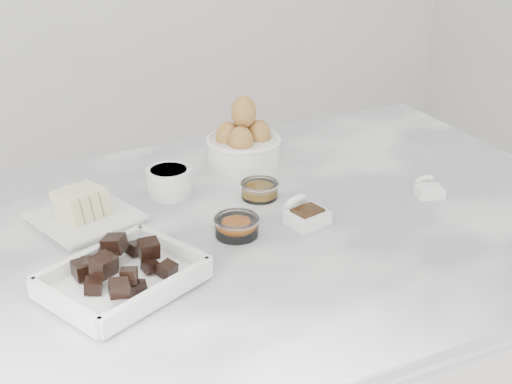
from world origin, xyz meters
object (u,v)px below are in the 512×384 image
Objects in this scene: sugar_ramekin at (169,181)px; honey_bowl at (260,190)px; chocolate_dish at (123,275)px; vanilla_spoon at (304,213)px; salt_spoon at (428,188)px; butter_plate at (83,211)px; egg_bowl at (243,144)px; zest_bowl at (237,225)px.

sugar_ramekin is 0.16m from honey_bowl.
chocolate_dish reaches higher than vanilla_spoon.
salt_spoon is (0.25, -0.01, -0.00)m from vanilla_spoon.
chocolate_dish is at bearing -89.62° from butter_plate.
chocolate_dish reaches higher than sugar_ramekin.
butter_plate reaches higher than chocolate_dish.
honey_bowl is at bearing -104.01° from egg_bowl.
chocolate_dish is 3.44× the size of zest_bowl.
salt_spoon is at bearing -24.01° from honey_bowl.
zest_bowl reaches higher than honey_bowl.
vanilla_spoon is 0.25m from salt_spoon.
zest_bowl is at bearing 175.93° from vanilla_spoon.
sugar_ramekin is 0.55× the size of egg_bowl.
egg_bowl is at bearing 87.51° from vanilla_spoon.
zest_bowl is (0.21, -0.15, -0.00)m from butter_plate.
butter_plate is at bearing 154.67° from vanilla_spoon.
salt_spoon is at bearing 5.79° from chocolate_dish.
sugar_ramekin is at bearing 149.14° from honey_bowl.
salt_spoon is (0.57, 0.06, -0.01)m from chocolate_dish.
sugar_ramekin reaches higher than salt_spoon.
zest_bowl is (-0.13, -0.25, -0.03)m from egg_bowl.
butter_plate is 0.17m from sugar_ramekin.
egg_bowl is at bearing 132.17° from salt_spoon.
honey_bowl is at bearing 30.94° from chocolate_dish.
zest_bowl is at bearing -35.05° from butter_plate.
egg_bowl is (0.17, 0.06, 0.02)m from sugar_ramekin.
butter_plate is 2.35× the size of sugar_ramekin.
vanilla_spoon is at bearing -4.07° from zest_bowl.
salt_spoon is at bearing -47.83° from egg_bowl.
vanilla_spoon is at bearing -78.33° from honey_bowl.
sugar_ramekin is 1.19× the size of honey_bowl.
butter_plate is 2.20× the size of vanilla_spoon.
egg_bowl is at bearing 43.75° from chocolate_dish.
vanilla_spoon reaches higher than zest_bowl.
chocolate_dish is 3.73× the size of honey_bowl.
vanilla_spoon is (0.16, -0.20, -0.01)m from sugar_ramekin.
honey_bowl is (-0.04, -0.14, -0.03)m from egg_bowl.
chocolate_dish is 2.94× the size of vanilla_spoon.
honey_bowl is at bearing -7.16° from butter_plate.
salt_spoon is at bearing -1.27° from vanilla_spoon.
sugar_ramekin is 0.46m from salt_spoon.
egg_bowl reaches higher than chocolate_dish.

